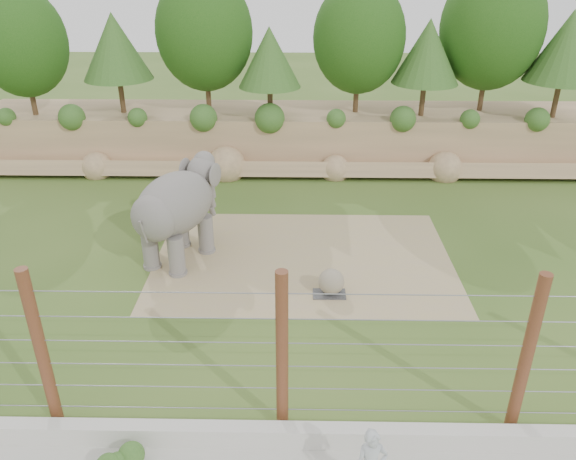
{
  "coord_description": "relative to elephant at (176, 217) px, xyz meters",
  "views": [
    {
      "loc": [
        0.29,
        -13.64,
        9.5
      ],
      "look_at": [
        0.0,
        2.0,
        1.6
      ],
      "focal_mm": 35.0,
      "sensor_mm": 36.0,
      "label": 1
    }
  ],
  "objects": [
    {
      "name": "ground",
      "position": [
        3.68,
        -2.9,
        -1.6
      ],
      "size": [
        90.0,
        90.0,
        0.0
      ],
      "primitive_type": "plane",
      "color": "#37571D",
      "rests_on": "ground"
    },
    {
      "name": "drain_grate",
      "position": [
        4.97,
        -2.12,
        -1.57
      ],
      "size": [
        1.0,
        0.6,
        0.03
      ],
      "primitive_type": "cube",
      "color": "#262628",
      "rests_on": "dirt_patch"
    },
    {
      "name": "retaining_wall",
      "position": [
        3.68,
        -7.9,
        -1.35
      ],
      "size": [
        26.0,
        0.35,
        0.5
      ],
      "primitive_type": "cube",
      "color": "beige",
      "rests_on": "ground"
    },
    {
      "name": "barrier_fence",
      "position": [
        3.68,
        -7.4,
        0.4
      ],
      "size": [
        20.26,
        0.26,
        4.0
      ],
      "color": "#5C281C",
      "rests_on": "ground"
    },
    {
      "name": "back_embankment",
      "position": [
        4.27,
        9.78,
        2.36
      ],
      "size": [
        30.0,
        5.52,
        8.77
      ],
      "color": "#8F7454",
      "rests_on": "ground"
    },
    {
      "name": "stone_ball",
      "position": [
        5.02,
        -2.02,
        -1.18
      ],
      "size": [
        0.8,
        0.8,
        0.8
      ],
      "primitive_type": "sphere",
      "color": "gray",
      "rests_on": "dirt_patch"
    },
    {
      "name": "elephant",
      "position": [
        0.0,
        0.0,
        0.0
      ],
      "size": [
        3.2,
        4.3,
        3.2
      ],
      "primitive_type": null,
      "rotation": [
        0.0,
        0.0,
        -0.43
      ],
      "color": "#69625E",
      "rests_on": "ground"
    },
    {
      "name": "dirt_patch",
      "position": [
        4.18,
        0.1,
        -1.59
      ],
      "size": [
        10.0,
        7.0,
        0.02
      ],
      "primitive_type": "cube",
      "color": "tan",
      "rests_on": "ground"
    }
  ]
}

